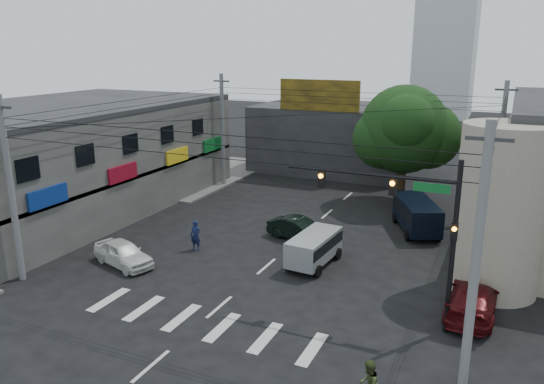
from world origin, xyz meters
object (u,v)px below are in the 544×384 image
Objects in this scene: utility_pole_far_right at (499,151)px; maroon_sedan at (473,299)px; traffic_gantry at (412,214)px; white_compact at (123,253)px; street_tree at (404,130)px; navy_van at (416,216)px; utility_pole_far_left at (223,131)px; utility_pole_near_right at (476,262)px; silver_minivan at (314,250)px; dark_sedan at (299,229)px; traffic_officer at (196,236)px; utility_pole_near_left at (11,191)px.

maroon_sedan is (-0.14, -14.97, -3.88)m from utility_pole_far_right.
traffic_gantry is 15.42m from white_compact.
white_compact is (-11.02, -17.98, -4.80)m from street_tree.
traffic_gantry is (3.82, -18.00, -0.64)m from street_tree.
white_compact is 17.83m from navy_van.
street_tree is 1.21× the size of traffic_gantry.
traffic_gantry is 25.00m from utility_pole_far_left.
navy_van is (-4.26, -5.06, -3.60)m from utility_pole_far_right.
maroon_sedan is (20.86, -14.97, -3.88)m from utility_pole_far_left.
utility_pole_near_right is at bearing 93.59° from maroon_sedan.
traffic_gantry reaches higher than white_compact.
navy_van is at bearing -69.75° from street_tree.
navy_van reaches higher than silver_minivan.
dark_sedan is 1.01× the size of white_compact.
street_tree is 12.20m from dark_sedan.
white_compact is 1.04× the size of silver_minivan.
utility_pole_far_right reaches higher than street_tree.
utility_pole_near_left is at bearing -132.99° from traffic_officer.
utility_pole_near_right is at bearing -44.31° from utility_pole_far_left.
traffic_gantry is at bearing -18.45° from traffic_officer.
silver_minivan is (-8.14, 2.23, 0.13)m from maroon_sedan.
maroon_sedan is at bearing -35.67° from utility_pole_far_left.
utility_pole_far_left is at bearing 49.30° from silver_minivan.
utility_pole_far_right reaches higher than maroon_sedan.
street_tree is at bearing -4.20° from navy_van.
white_compact is 17.50m from maroon_sedan.
maroon_sedan is (10.26, -5.45, 0.06)m from dark_sedan.
white_compact is 2.40× the size of traffic_officer.
dark_sedan is at bearing 101.51° from navy_van.
traffic_gantry is at bearing 10.80° from utility_pole_near_left.
utility_pole_near_right is 15.63m from dark_sedan.
utility_pole_far_left is (-21.00, 20.50, 0.00)m from utility_pole_near_right.
utility_pole_near_left reaches higher than silver_minivan.
traffic_gantry reaches higher than traffic_officer.
dark_sedan is 1.04× the size of silver_minivan.
utility_pole_near_right reaches higher than silver_minivan.
maroon_sedan is at bearing 14.84° from utility_pole_near_left.
utility_pole_near_right reaches higher than traffic_gantry.
utility_pole_far_left is 14.78m from dark_sedan.
white_compact is at bearing -78.42° from utility_pole_far_left.
utility_pole_near_right and utility_pole_far_right have the same top height.
navy_van is at bearing 34.91° from traffic_officer.
traffic_officer is at bearing -120.78° from street_tree.
traffic_officer is (-12.49, 3.46, -3.95)m from traffic_gantry.
utility_pole_far_right is at bearing 0.00° from utility_pole_far_left.
maroon_sedan is at bearing -104.33° from dark_sedan.
utility_pole_near_left reaches higher than street_tree.
navy_van is (2.24, -6.06, -4.47)m from street_tree.
traffic_officer is at bearing 103.44° from navy_van.
traffic_gantry is 11.54m from dark_sedan.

